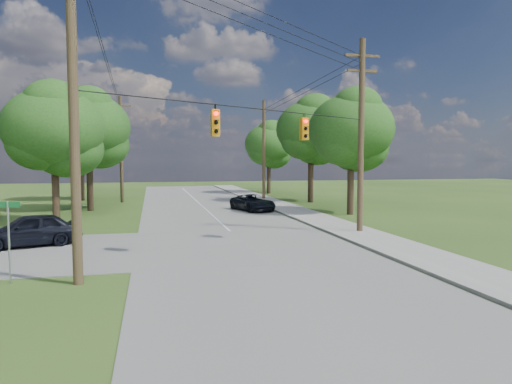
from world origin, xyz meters
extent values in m
plane|color=#2E4C19|center=(0.00, 0.00, 0.00)|extent=(140.00, 140.00, 0.00)
cube|color=gray|center=(2.00, 5.00, 0.01)|extent=(10.00, 100.00, 0.03)
cube|color=#A9A59E|center=(8.70, 5.00, 0.06)|extent=(2.60, 100.00, 0.12)
cylinder|color=brown|center=(-4.60, 0.40, 6.00)|extent=(0.32, 0.32, 12.00)
cylinder|color=brown|center=(8.90, 8.00, 5.25)|extent=(0.32, 0.32, 10.50)
cube|color=brown|center=(8.90, 8.00, 9.60)|extent=(2.00, 0.12, 0.14)
cube|color=brown|center=(8.90, 8.00, 8.80)|extent=(1.70, 0.12, 0.14)
cylinder|color=brown|center=(8.90, 30.00, 5.00)|extent=(0.32, 0.32, 10.00)
cube|color=brown|center=(8.90, 30.00, 9.10)|extent=(2.00, 0.12, 0.14)
cylinder|color=brown|center=(-5.00, 30.00, 5.00)|extent=(0.32, 0.32, 10.00)
cube|color=brown|center=(-5.00, 30.00, 9.10)|extent=(2.00, 0.12, 0.14)
cylinder|color=black|center=(2.15, 4.20, 10.35)|extent=(13.52, 7.63, 1.53)
cylinder|color=black|center=(2.15, 4.20, 9.95)|extent=(13.52, 7.63, 1.53)
cylinder|color=black|center=(2.15, 4.20, 9.55)|extent=(13.52, 7.63, 1.53)
cylinder|color=black|center=(8.90, 19.00, 9.35)|extent=(0.03, 22.00, 0.53)
cylinder|color=black|center=(-4.80, 15.20, 10.10)|extent=(0.43, 29.60, 2.03)
cylinder|color=black|center=(8.90, 19.00, 8.95)|extent=(0.03, 22.00, 0.53)
cylinder|color=black|center=(-4.80, 15.20, 9.70)|extent=(0.43, 29.60, 2.03)
cylinder|color=black|center=(2.15, 4.20, 6.20)|extent=(13.52, 7.63, 0.04)
cube|color=orange|center=(0.26, 3.02, 5.48)|extent=(0.32, 0.22, 1.05)
sphere|color=#FF0C05|center=(0.26, 2.88, 5.83)|extent=(0.17, 0.17, 0.17)
cube|color=orange|center=(0.26, 3.26, 5.48)|extent=(0.32, 0.22, 1.05)
sphere|color=#FF0C05|center=(0.26, 3.40, 5.83)|extent=(0.17, 0.17, 0.17)
cube|color=orange|center=(4.85, 5.60, 5.48)|extent=(0.32, 0.22, 1.05)
sphere|color=#FF0C05|center=(4.85, 5.46, 5.83)|extent=(0.17, 0.17, 0.17)
cube|color=orange|center=(4.85, 5.84, 5.48)|extent=(0.32, 0.22, 1.05)
sphere|color=#FF0C05|center=(4.85, 5.98, 5.83)|extent=(0.17, 0.17, 0.17)
cylinder|color=#3D2D1E|center=(-8.00, 15.00, 1.57)|extent=(0.45, 0.45, 3.15)
ellipsoid|color=#204F17|center=(-8.00, 15.00, 5.94)|extent=(6.00, 6.00, 4.92)
cylinder|color=#3D2D1E|center=(-7.00, 23.00, 1.75)|extent=(0.50, 0.50, 3.50)
ellipsoid|color=#204F17|center=(-7.00, 23.00, 6.60)|extent=(6.40, 6.40, 5.25)
cylinder|color=#3D2D1E|center=(-9.00, 33.00, 1.66)|extent=(0.48, 0.47, 3.32)
ellipsoid|color=#204F17|center=(-9.00, 33.00, 6.27)|extent=(6.00, 6.00, 4.92)
cylinder|color=#3D2D1E|center=(12.00, 16.00, 1.66)|extent=(0.48, 0.48, 3.32)
ellipsoid|color=#204F17|center=(12.00, 16.00, 6.27)|extent=(6.20, 6.20, 5.08)
cylinder|color=#3D2D1E|center=(12.50, 26.00, 1.84)|extent=(0.52, 0.52, 3.67)
ellipsoid|color=#204F17|center=(12.50, 26.00, 6.93)|extent=(6.60, 6.60, 5.41)
cylinder|color=#3D2D1E|center=(11.50, 38.00, 1.57)|extent=(0.45, 0.45, 3.15)
ellipsoid|color=#204F17|center=(11.50, 38.00, 5.94)|extent=(5.80, 5.80, 4.76)
imported|color=black|center=(-7.77, 7.64, 0.79)|extent=(4.80, 3.19, 1.52)
imported|color=black|center=(5.50, 19.88, 0.67)|extent=(3.29, 4.98, 1.27)
cylinder|color=gray|center=(-6.77, 1.00, 1.34)|extent=(0.06, 0.06, 2.68)
cube|color=#155E2C|center=(-6.77, 1.00, 2.58)|extent=(0.79, 0.22, 0.19)
camera|label=1|loc=(-2.24, -14.99, 4.00)|focal=32.00mm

